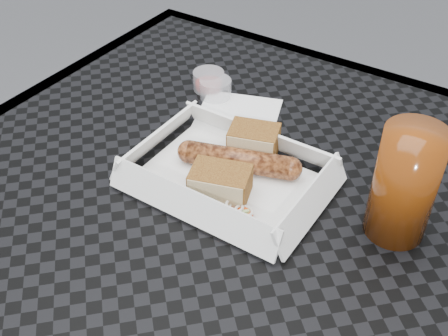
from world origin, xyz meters
The scene contains 10 objects.
patio_table centered at (0.00, 0.00, 0.67)m, with size 0.80×0.80×0.74m.
food_tray centered at (0.00, 0.01, 0.75)m, with size 0.22×0.15×0.00m, color white.
bratwurst centered at (0.00, 0.04, 0.76)m, with size 0.16×0.07×0.03m.
bread_near centered at (0.00, 0.08, 0.77)m, with size 0.07×0.05×0.04m, color brown.
bread_far centered at (0.00, -0.02, 0.77)m, with size 0.07×0.05×0.04m, color brown.
veg_garnish centered at (0.05, -0.04, 0.75)m, with size 0.03×0.03×0.00m.
napkin centered at (-0.07, 0.14, 0.75)m, with size 0.12×0.12×0.00m, color white.
condiment_cup_sauce centered at (-0.16, 0.19, 0.76)m, with size 0.05×0.05×0.03m, color maroon.
condiment_cup_empty centered at (-0.13, 0.17, 0.76)m, with size 0.05×0.05×0.03m, color silver.
drink_glass centered at (0.21, 0.05, 0.82)m, with size 0.07×0.07×0.14m, color #5F2708.
Camera 1 is at (0.29, -0.45, 1.22)m, focal length 45.00 mm.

